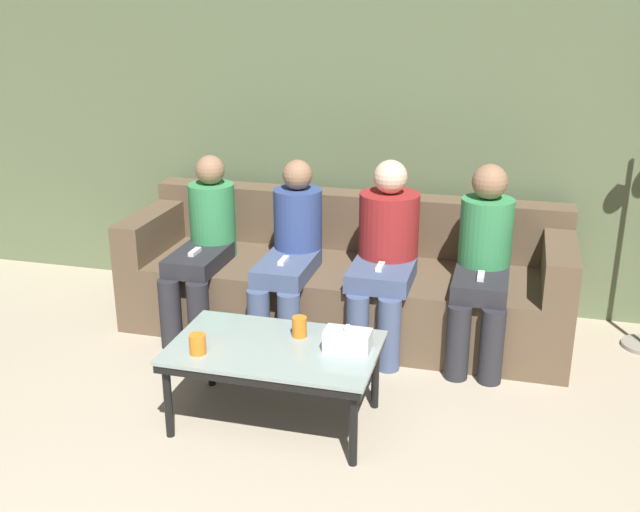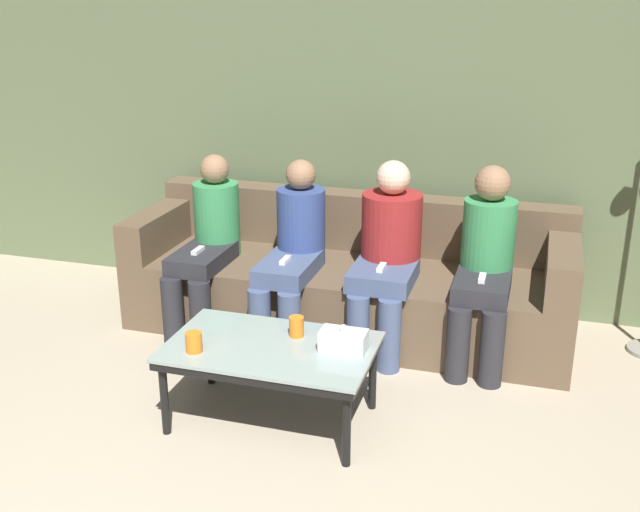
% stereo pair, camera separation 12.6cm
% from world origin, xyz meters
% --- Properties ---
extents(wall_back, '(12.00, 0.06, 2.60)m').
position_xyz_m(wall_back, '(0.00, 3.49, 1.30)').
color(wall_back, '#60704C').
rests_on(wall_back, ground_plane).
extents(couch, '(2.70, 0.87, 0.79)m').
position_xyz_m(couch, '(0.00, 2.97, 0.30)').
color(couch, brown).
rests_on(couch, ground_plane).
extents(coffee_table, '(1.00, 0.61, 0.41)m').
position_xyz_m(coffee_table, '(-0.07, 1.77, 0.37)').
color(coffee_table, '#8C9E99').
rests_on(coffee_table, ground_plane).
extents(cup_near_left, '(0.07, 0.07, 0.10)m').
position_xyz_m(cup_near_left, '(0.01, 1.90, 0.46)').
color(cup_near_left, orange).
rests_on(cup_near_left, coffee_table).
extents(cup_near_right, '(0.08, 0.08, 0.10)m').
position_xyz_m(cup_near_right, '(-0.39, 1.60, 0.46)').
color(cup_near_right, orange).
rests_on(cup_near_right, coffee_table).
extents(tissue_box, '(0.22, 0.12, 0.13)m').
position_xyz_m(tissue_box, '(0.28, 1.82, 0.46)').
color(tissue_box, silver).
rests_on(tissue_box, coffee_table).
extents(seated_person_left_end, '(0.31, 0.69, 1.07)m').
position_xyz_m(seated_person_left_end, '(-0.84, 2.73, 0.56)').
color(seated_person_left_end, '#28282D').
rests_on(seated_person_left_end, ground_plane).
extents(seated_person_mid_left, '(0.31, 0.71, 1.07)m').
position_xyz_m(seated_person_mid_left, '(-0.28, 2.73, 0.56)').
color(seated_person_mid_left, '#47567A').
rests_on(seated_person_mid_left, ground_plane).
extents(seated_person_mid_right, '(0.35, 0.67, 1.10)m').
position_xyz_m(seated_person_mid_right, '(0.28, 2.77, 0.60)').
color(seated_person_mid_right, '#47567A').
rests_on(seated_person_mid_right, ground_plane).
extents(seated_person_right_end, '(0.31, 0.64, 1.11)m').
position_xyz_m(seated_person_right_end, '(0.84, 2.76, 0.59)').
color(seated_person_right_end, '#28282D').
rests_on(seated_person_right_end, ground_plane).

